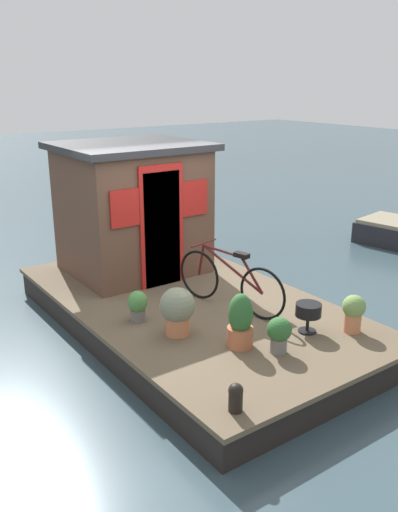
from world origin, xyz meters
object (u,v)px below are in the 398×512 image
potted_plant_geranium (177,309)px  potted_plant_succulent (279,333)px  bicycle (229,281)px  charcoal_grill (308,311)px  potted_plant_rosemary (240,322)px  houseboat_cabin (133,208)px  potted_plant_mint (354,311)px  potted_plant_fern (138,305)px  mooring_bollard (236,396)px

potted_plant_geranium → potted_plant_succulent: size_ratio=1.41×
bicycle → charcoal_grill: bicycle is taller
potted_plant_rosemary → charcoal_grill: bearing=-101.9°
bicycle → charcoal_grill: 1.18m
houseboat_cabin → potted_plant_succulent: 3.50m
houseboat_cabin → charcoal_grill: bearing=-169.7°
potted_plant_mint → potted_plant_rosemary: bearing=69.7°
charcoal_grill → bicycle: bearing=16.0°
bicycle → potted_plant_fern: 1.26m
potted_plant_fern → bicycle: bearing=-106.3°
bicycle → potted_plant_rosemary: bicycle is taller
potted_plant_geranium → charcoal_grill: (-0.87, -1.32, -0.06)m
potted_plant_geranium → potted_plant_mint: bearing=-123.6°
potted_plant_geranium → houseboat_cabin: bearing=-17.1°
potted_plant_mint → houseboat_cabin: bearing=16.4°
bicycle → houseboat_cabin: bearing=7.2°
potted_plant_geranium → charcoal_grill: 1.58m
potted_plant_succulent → charcoal_grill: bearing=-74.7°
potted_plant_rosemary → mooring_bollard: bearing=138.6°
potted_plant_fern → mooring_bollard: (-2.25, 0.24, -0.06)m
potted_plant_fern → charcoal_grill: size_ratio=1.10×
potted_plant_geranium → potted_plant_fern: bearing=18.4°
charcoal_grill → potted_plant_geranium: bearing=56.7°
potted_plant_succulent → mooring_bollard: bearing=118.4°
potted_plant_geranium → potted_plant_succulent: bearing=-147.1°
houseboat_cabin → potted_plant_rosemary: size_ratio=3.32×
houseboat_cabin → potted_plant_fern: 2.15m
charcoal_grill → mooring_bollard: size_ratio=1.30×
bicycle → potted_plant_succulent: bicycle is taller
potted_plant_geranium → potted_plant_fern: (0.61, 0.20, -0.11)m
potted_plant_geranium → charcoal_grill: bearing=-123.3°
potted_plant_fern → potted_plant_rosemary: size_ratio=0.63×
potted_plant_succulent → potted_plant_fern: potted_plant_succulent is taller
potted_plant_succulent → potted_plant_mint: bearing=-96.9°
potted_plant_mint → bicycle: bearing=28.4°
potted_plant_fern → mooring_bollard: bearing=174.0°
potted_plant_succulent → potted_plant_rosemary: 0.45m
mooring_bollard → houseboat_cabin: bearing=-16.2°
bicycle → mooring_bollard: 2.40m
bicycle → potted_plant_mint: (-1.43, -0.78, -0.12)m
potted_plant_geranium → potted_plant_succulent: (-1.04, -0.67, -0.09)m
potted_plant_mint → potted_plant_fern: 2.66m
potted_plant_succulent → potted_plant_rosemary: (0.37, 0.26, 0.06)m
potted_plant_rosemary → potted_plant_fern: bearing=25.7°
potted_plant_geranium → mooring_bollard: size_ratio=2.08×
charcoal_grill → potted_plant_succulent: bearing=105.3°
bicycle → potted_plant_succulent: (-1.30, 0.32, -0.15)m
potted_plant_fern → mooring_bollard: 2.27m
houseboat_cabin → potted_plant_rosemary: bearing=174.1°
bicycle → potted_plant_mint: 1.63m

